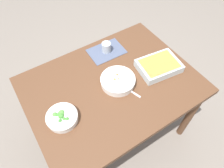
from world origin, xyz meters
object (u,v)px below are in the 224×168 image
object	(u,v)px
stew_bowl	(118,81)
baking_dish	(159,66)
broccoli_bowl	(62,117)
spoon_by_stew	(127,89)
drink_cup	(106,48)

from	to	relation	value
stew_bowl	baking_dish	size ratio (longest dim) A/B	0.75
broccoli_bowl	baking_dish	bearing A→B (deg)	-180.00
baking_dish	broccoli_bowl	bearing A→B (deg)	0.00
stew_bowl	spoon_by_stew	size ratio (longest dim) A/B	1.44
stew_bowl	baking_dish	world-z (taller)	same
stew_bowl	broccoli_bowl	size ratio (longest dim) A/B	1.24
broccoli_bowl	drink_cup	xyz separation A→B (m)	(-0.55, -0.37, 0.01)
broccoli_bowl	spoon_by_stew	xyz separation A→B (m)	(-0.47, 0.03, -0.03)
drink_cup	stew_bowl	bearing A→B (deg)	71.94
baking_dish	stew_bowl	bearing A→B (deg)	-8.58
stew_bowl	broccoli_bowl	world-z (taller)	broccoli_bowl
spoon_by_stew	drink_cup	bearing A→B (deg)	-101.14
stew_bowl	baking_dish	bearing A→B (deg)	171.42
broccoli_bowl	baking_dish	world-z (taller)	broccoli_bowl
broccoli_bowl	drink_cup	distance (m)	0.66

